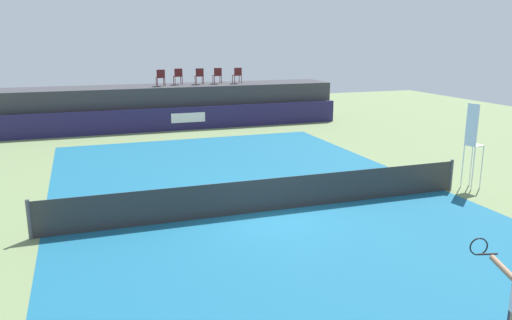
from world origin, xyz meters
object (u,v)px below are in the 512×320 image
object	(u,v)px
spectator_chair_left	(178,76)
spectator_chair_far_right	(237,75)
umpire_chair	(473,140)
net_post_near	(29,219)
spectator_chair_far_left	(161,77)
spectator_chair_center	(199,75)
spectator_chair_right	(217,75)
net_post_far	(451,175)

from	to	relation	value
spectator_chair_left	spectator_chair_far_right	distance (m)	3.35
spectator_chair_far_right	umpire_chair	xyz separation A→B (m)	(3.14, -15.21, -1.11)
spectator_chair_left	net_post_near	world-z (taller)	spectator_chair_left
spectator_chair_far_left	spectator_chair_far_right	bearing A→B (deg)	3.45
spectator_chair_far_left	net_post_near	world-z (taller)	spectator_chair_far_left
net_post_near	spectator_chair_far_left	bearing A→B (deg)	69.55
spectator_chair_center	spectator_chair_right	world-z (taller)	same
umpire_chair	net_post_far	bearing A→B (deg)	178.55
spectator_chair_far_right	spectator_chair_far_left	bearing A→B (deg)	-176.55
spectator_chair_center	spectator_chair_right	bearing A→B (deg)	3.83
spectator_chair_left	spectator_chair_far_left	bearing A→B (deg)	-150.87
spectator_chair_right	spectator_chair_far_left	bearing A→B (deg)	-172.34
spectator_chair_right	spectator_chair_center	bearing A→B (deg)	-176.17
spectator_chair_right	net_post_far	size ratio (longest dim) A/B	0.89
spectator_chair_right	net_post_far	world-z (taller)	spectator_chair_right
spectator_chair_center	spectator_chair_far_right	size ratio (longest dim) A/B	1.00
umpire_chair	spectator_chair_far_right	bearing A→B (deg)	101.67
spectator_chair_right	spectator_chair_left	bearing A→B (deg)	176.14
umpire_chair	net_post_far	xyz separation A→B (m)	(-0.70, 0.02, -1.09)
spectator_chair_center	umpire_chair	world-z (taller)	spectator_chair_center
spectator_chair_right	umpire_chair	distance (m)	16.00
spectator_chair_far_left	spectator_chair_center	bearing A→B (deg)	9.48
spectator_chair_center	spectator_chair_right	size ratio (longest dim) A/B	1.00
spectator_chair_center	umpire_chair	bearing A→B (deg)	-70.84
net_post_near	spectator_chair_center	bearing A→B (deg)	63.05
spectator_chair_left	umpire_chair	world-z (taller)	spectator_chair_left
spectator_chair_center	net_post_near	size ratio (longest dim) A/B	0.89
spectator_chair_far_right	net_post_near	bearing A→B (deg)	-123.24
spectator_chair_left	spectator_chair_right	xyz separation A→B (m)	(2.21, -0.15, 0.00)
spectator_chair_far_right	spectator_chair_right	bearing A→B (deg)	171.12
spectator_chair_left	spectator_chair_right	world-z (taller)	same
spectator_chair_center	net_post_far	size ratio (longest dim) A/B	0.89
spectator_chair_right	spectator_chair_far_right	world-z (taller)	same
spectator_chair_center	spectator_chair_far_left	bearing A→B (deg)	-170.52
spectator_chair_center	net_post_far	world-z (taller)	spectator_chair_center
spectator_chair_right	net_post_near	size ratio (longest dim) A/B	0.89
net_post_near	net_post_far	xyz separation A→B (m)	(12.40, 0.00, 0.00)
spectator_chair_right	net_post_near	bearing A→B (deg)	-119.90
spectator_chair_left	net_post_far	world-z (taller)	spectator_chair_left
spectator_chair_left	umpire_chair	distance (m)	16.87
umpire_chair	net_post_far	size ratio (longest dim) A/B	2.76
spectator_chair_left	spectator_chair_center	world-z (taller)	same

